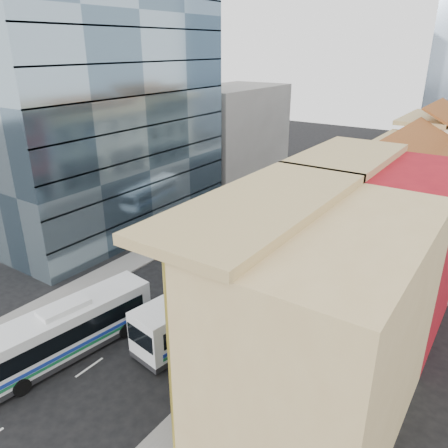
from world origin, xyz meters
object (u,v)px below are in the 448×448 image
Objects in this scene: shophouse_tan at (324,335)px; office_tower at (103,92)px; bus_left_far at (252,216)px; bus_left_near at (67,329)px; bus_right at (209,304)px.

shophouse_tan is 0.47× the size of office_tower.
shophouse_tan is at bearing -42.26° from bus_left_far.
bus_left_far is at bearing 100.04° from bus_left_near.
bus_right is (-10.16, 4.02, -4.01)m from shophouse_tan.
bus_right is at bearing -58.82° from bus_left_far.
bus_left_near reaches higher than bus_left_far.
bus_left_far is (-1.07, 25.59, -0.34)m from bus_left_near.
office_tower is 26.52m from bus_right.
office_tower is 3.01× the size of bus_left_far.
bus_left_near is 0.97× the size of bus_right.
shophouse_tan is 1.13× the size of bus_right.
bus_right is (7.13, -17.83, 0.39)m from bus_left_far.
office_tower is 2.49× the size of bus_left_near.
office_tower is 26.53m from bus_left_near.
bus_left_near is at bearing -78.20° from bus_left_far.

